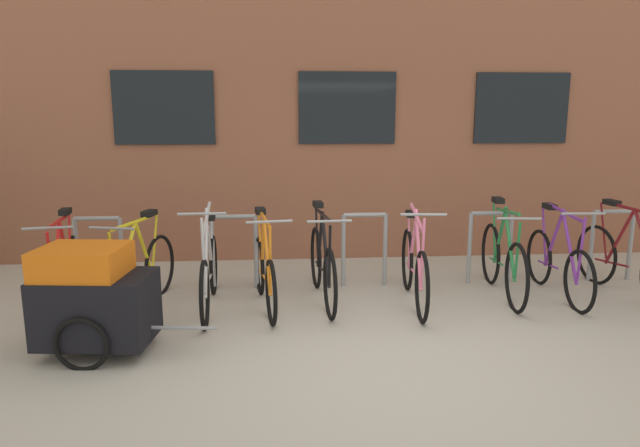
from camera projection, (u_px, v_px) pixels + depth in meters
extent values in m
plane|color=#B2ADA0|center=(392.00, 353.00, 4.68)|extent=(42.00, 42.00, 0.00)
cube|color=brown|center=(326.00, 70.00, 10.35)|extent=(28.00, 6.27, 5.62)
cube|color=black|center=(164.00, 108.00, 7.22)|extent=(1.30, 0.04, 0.94)
cube|color=black|center=(347.00, 108.00, 7.40)|extent=(1.30, 0.04, 0.94)
cube|color=black|center=(522.00, 108.00, 7.58)|extent=(1.30, 0.04, 0.94)
cylinder|color=gray|center=(77.00, 256.00, 6.22)|extent=(0.05, 0.05, 0.84)
cylinder|color=gray|center=(122.00, 255.00, 6.26)|extent=(0.05, 0.05, 0.84)
cylinder|color=gray|center=(97.00, 218.00, 6.16)|extent=(0.49, 0.05, 0.05)
cylinder|color=gray|center=(213.00, 253.00, 6.33)|extent=(0.05, 0.05, 0.84)
cylinder|color=gray|center=(256.00, 253.00, 6.37)|extent=(0.05, 0.05, 0.84)
cylinder|color=gray|center=(233.00, 217.00, 6.27)|extent=(0.49, 0.05, 0.05)
cylinder|color=gray|center=(343.00, 251.00, 6.45)|extent=(0.05, 0.05, 0.84)
cylinder|color=gray|center=(385.00, 250.00, 6.48)|extent=(0.05, 0.05, 0.84)
cylinder|color=gray|center=(365.00, 215.00, 6.38)|extent=(0.49, 0.05, 0.05)
cylinder|color=gray|center=(469.00, 249.00, 6.56)|extent=(0.05, 0.05, 0.84)
cylinder|color=gray|center=(510.00, 248.00, 6.60)|extent=(0.05, 0.05, 0.84)
cylinder|color=gray|center=(492.00, 213.00, 6.50)|extent=(0.49, 0.05, 0.05)
cylinder|color=gray|center=(591.00, 246.00, 6.67)|extent=(0.05, 0.05, 0.84)
cylinder|color=gray|center=(630.00, 246.00, 6.71)|extent=(0.05, 0.05, 0.84)
cylinder|color=gray|center=(614.00, 211.00, 6.61)|extent=(0.49, 0.05, 0.05)
torus|color=black|center=(407.00, 259.00, 6.40)|extent=(0.11, 0.71, 0.71)
torus|color=black|center=(422.00, 287.00, 5.37)|extent=(0.11, 0.71, 0.71)
cylinder|color=pink|center=(418.00, 249.00, 5.60)|extent=(0.08, 0.50, 0.74)
cylinder|color=pink|center=(412.00, 246.00, 6.01)|extent=(0.07, 0.38, 0.60)
cylinder|color=pink|center=(417.00, 217.00, 5.71)|extent=(0.11, 0.82, 0.17)
cylinder|color=pink|center=(410.00, 268.00, 6.15)|extent=(0.07, 0.53, 0.07)
cylinder|color=pink|center=(409.00, 238.00, 6.26)|extent=(0.04, 0.20, 0.54)
cylinder|color=pink|center=(423.00, 252.00, 5.33)|extent=(0.04, 0.08, 0.67)
cube|color=black|center=(411.00, 214.00, 6.12)|extent=(0.12, 0.21, 0.06)
cylinder|color=gray|center=(424.00, 215.00, 5.29)|extent=(0.44, 0.07, 0.03)
torus|color=black|center=(491.00, 254.00, 6.63)|extent=(0.12, 0.73, 0.73)
torus|color=black|center=(517.00, 278.00, 5.64)|extent=(0.12, 0.73, 0.73)
cylinder|color=#1E7238|center=(510.00, 247.00, 5.86)|extent=(0.09, 0.48, 0.65)
cylinder|color=#1E7238|center=(500.00, 236.00, 6.24)|extent=(0.08, 0.36, 0.71)
cylinder|color=#1E7238|center=(508.00, 212.00, 5.96)|extent=(0.13, 0.78, 0.11)
cylinder|color=#1E7238|center=(496.00, 261.00, 6.39)|extent=(0.08, 0.51, 0.08)
cylinder|color=#1E7238|center=(494.00, 229.00, 6.48)|extent=(0.05, 0.20, 0.65)
cylinder|color=#1E7238|center=(518.00, 250.00, 5.61)|extent=(0.04, 0.08, 0.58)
cube|color=black|center=(498.00, 200.00, 6.33)|extent=(0.12, 0.21, 0.06)
cylinder|color=gray|center=(519.00, 219.00, 5.58)|extent=(0.44, 0.08, 0.03)
torus|color=black|center=(316.00, 258.00, 6.48)|extent=(0.08, 0.72, 0.72)
torus|color=black|center=(330.00, 284.00, 5.45)|extent=(0.08, 0.72, 0.72)
cylinder|color=black|center=(326.00, 251.00, 5.68)|extent=(0.07, 0.51, 0.66)
cylinder|color=black|center=(320.00, 240.00, 6.08)|extent=(0.06, 0.38, 0.69)
cylinder|color=black|center=(323.00, 215.00, 5.79)|extent=(0.09, 0.82, 0.07)
cylinder|color=black|center=(319.00, 266.00, 6.23)|extent=(0.06, 0.53, 0.07)
cylinder|color=black|center=(317.00, 233.00, 6.33)|extent=(0.04, 0.20, 0.63)
cylinder|color=black|center=(330.00, 254.00, 5.42)|extent=(0.03, 0.08, 0.59)
cube|color=black|center=(318.00, 204.00, 6.18)|extent=(0.11, 0.21, 0.06)
cylinder|color=gray|center=(329.00, 221.00, 5.38)|extent=(0.44, 0.05, 0.03)
torus|color=black|center=(74.00, 267.00, 6.14)|extent=(0.14, 0.69, 0.69)
torus|color=black|center=(53.00, 294.00, 5.19)|extent=(0.14, 0.69, 0.69)
cylinder|color=red|center=(57.00, 259.00, 5.40)|extent=(0.11, 0.48, 0.66)
cylinder|color=red|center=(65.00, 249.00, 5.76)|extent=(0.09, 0.35, 0.68)
cylinder|color=red|center=(57.00, 222.00, 5.49)|extent=(0.15, 0.76, 0.06)
cylinder|color=red|center=(69.00, 275.00, 5.91)|extent=(0.10, 0.50, 0.07)
cylinder|color=red|center=(70.00, 241.00, 5.99)|extent=(0.05, 0.20, 0.62)
cylinder|color=red|center=(50.00, 263.00, 5.16)|extent=(0.04, 0.08, 0.59)
cube|color=black|center=(65.00, 212.00, 5.84)|extent=(0.13, 0.21, 0.06)
cylinder|color=gray|center=(48.00, 228.00, 5.12)|extent=(0.44, 0.09, 0.03)
torus|color=black|center=(596.00, 255.00, 6.62)|extent=(0.11, 0.71, 0.71)
cylinder|color=maroon|center=(619.00, 237.00, 6.22)|extent=(0.07, 0.39, 0.70)
cylinder|color=maroon|center=(639.00, 211.00, 5.91)|extent=(0.12, 0.85, 0.05)
cylinder|color=maroon|center=(611.00, 263.00, 6.36)|extent=(0.08, 0.54, 0.07)
cylinder|color=maroon|center=(604.00, 230.00, 6.47)|extent=(0.04, 0.20, 0.64)
cube|color=black|center=(612.00, 202.00, 6.32)|extent=(0.12, 0.21, 0.06)
torus|color=black|center=(213.00, 265.00, 6.25)|extent=(0.06, 0.67, 0.67)
torus|color=black|center=(205.00, 295.00, 5.20)|extent=(0.06, 0.67, 0.67)
cylinder|color=#B7B7BC|center=(206.00, 252.00, 5.42)|extent=(0.05, 0.52, 0.80)
cylinder|color=#B7B7BC|center=(210.00, 251.00, 5.85)|extent=(0.05, 0.39, 0.62)
cylinder|color=#B7B7BC|center=(206.00, 218.00, 5.54)|extent=(0.07, 0.85, 0.22)
cylinder|color=#B7B7BC|center=(212.00, 273.00, 5.99)|extent=(0.04, 0.54, 0.07)
cylinder|color=#B7B7BC|center=(212.00, 243.00, 6.11)|extent=(0.03, 0.20, 0.56)
cylinder|color=#B7B7BC|center=(203.00, 256.00, 5.15)|extent=(0.03, 0.08, 0.73)
cube|color=black|center=(210.00, 217.00, 5.96)|extent=(0.11, 0.20, 0.06)
cylinder|color=gray|center=(202.00, 214.00, 5.10)|extent=(0.44, 0.04, 0.03)
torus|color=black|center=(160.00, 266.00, 6.16)|extent=(0.20, 0.68, 0.69)
torus|color=black|center=(113.00, 294.00, 5.20)|extent=(0.20, 0.68, 0.69)
cylinder|color=yellow|center=(126.00, 259.00, 5.41)|extent=(0.15, 0.47, 0.65)
cylinder|color=yellow|center=(144.00, 249.00, 5.78)|extent=(0.12, 0.35, 0.66)
cylinder|color=yellow|center=(132.00, 223.00, 5.51)|extent=(0.21, 0.75, 0.05)
cylinder|color=yellow|center=(150.00, 274.00, 5.93)|extent=(0.14, 0.49, 0.07)
cylinder|color=yellow|center=(155.00, 242.00, 6.02)|extent=(0.07, 0.20, 0.60)
cylinder|color=yellow|center=(112.00, 263.00, 5.17)|extent=(0.05, 0.08, 0.59)
cube|color=black|center=(149.00, 213.00, 5.87)|extent=(0.14, 0.22, 0.06)
cylinder|color=gray|center=(111.00, 228.00, 5.13)|extent=(0.43, 0.13, 0.03)
torus|color=black|center=(539.00, 257.00, 6.61)|extent=(0.08, 0.66, 0.66)
torus|color=black|center=(579.00, 282.00, 5.63)|extent=(0.08, 0.66, 0.66)
cylinder|color=#722D99|center=(569.00, 246.00, 5.84)|extent=(0.06, 0.48, 0.73)
cylinder|color=#722D99|center=(553.00, 240.00, 6.23)|extent=(0.06, 0.35, 0.67)
cylinder|color=#722D99|center=(565.00, 213.00, 5.94)|extent=(0.08, 0.78, 0.09)
cylinder|color=#722D99|center=(548.00, 265.00, 6.37)|extent=(0.05, 0.50, 0.07)
cylinder|color=#722D99|center=(544.00, 234.00, 6.47)|extent=(0.03, 0.20, 0.62)
cylinder|color=#722D99|center=(581.00, 249.00, 5.59)|extent=(0.03, 0.08, 0.66)
cube|color=black|center=(550.00, 206.00, 6.32)|extent=(0.11, 0.21, 0.06)
cylinder|color=gray|center=(583.00, 214.00, 5.55)|extent=(0.44, 0.05, 0.03)
torus|color=black|center=(260.00, 266.00, 6.24)|extent=(0.13, 0.65, 0.65)
torus|color=black|center=(271.00, 292.00, 5.31)|extent=(0.13, 0.65, 0.65)
cylinder|color=orange|center=(267.00, 255.00, 5.51)|extent=(0.10, 0.47, 0.71)
cylinder|color=orange|center=(263.00, 247.00, 5.87)|extent=(0.08, 0.34, 0.69)
cylinder|color=orange|center=(265.00, 219.00, 5.59)|extent=(0.14, 0.75, 0.05)
cylinder|color=orange|center=(262.00, 274.00, 6.01)|extent=(0.09, 0.49, 0.07)
cylinder|color=orange|center=(260.00, 240.00, 6.10)|extent=(0.05, 0.20, 0.64)
cylinder|color=orange|center=(270.00, 259.00, 5.27)|extent=(0.04, 0.08, 0.65)
cube|color=black|center=(260.00, 211.00, 5.94)|extent=(0.13, 0.21, 0.06)
cylinder|color=gray|center=(269.00, 222.00, 5.23)|extent=(0.44, 0.09, 0.03)
cube|color=black|center=(97.00, 308.00, 4.62)|extent=(0.96, 0.69, 0.56)
cube|color=orange|center=(83.00, 261.00, 4.55)|extent=(0.73, 0.64, 0.24)
torus|color=black|center=(114.00, 315.00, 4.98)|extent=(0.45, 0.09, 0.45)
torus|color=black|center=(81.00, 345.00, 4.33)|extent=(0.45, 0.09, 0.45)
cylinder|color=gray|center=(184.00, 328.00, 4.63)|extent=(0.55, 0.09, 0.03)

